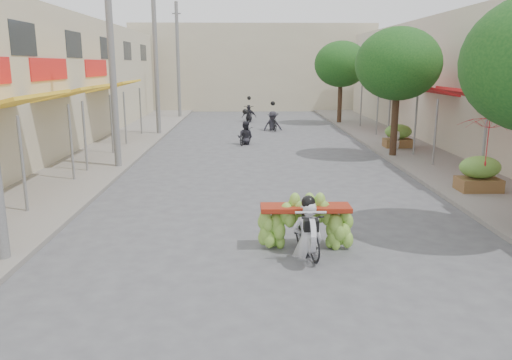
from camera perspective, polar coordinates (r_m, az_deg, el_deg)
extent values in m
plane|color=#55565B|center=(7.29, 4.74, -18.14)|extent=(120.00, 120.00, 0.00)
cube|color=gray|center=(22.42, -17.58, 2.92)|extent=(4.00, 60.00, 0.12)
cube|color=gray|center=(22.86, 18.47, 3.04)|extent=(4.00, 60.00, 0.12)
cube|color=yellow|center=(15.61, -25.79, 8.03)|extent=(1.77, 4.00, 0.53)
cylinder|color=slate|center=(13.83, -25.11, 1.42)|extent=(0.08, 0.08, 2.55)
cylinder|color=slate|center=(17.13, -20.36, 3.87)|extent=(0.08, 0.08, 2.55)
cube|color=yellow|center=(20.27, -20.00, 9.40)|extent=(1.77, 4.00, 0.53)
cylinder|color=slate|center=(18.44, -18.97, 4.58)|extent=(0.08, 0.08, 2.55)
cylinder|color=slate|center=(21.87, -16.17, 6.00)|extent=(0.08, 0.08, 2.55)
cube|color=red|center=(20.54, -22.56, 11.61)|extent=(0.10, 3.50, 0.80)
cube|color=yellow|center=(26.02, -15.80, 10.33)|extent=(1.77, 4.00, 0.53)
cylinder|color=slate|center=(24.19, -14.74, 6.71)|extent=(0.08, 0.08, 2.55)
cylinder|color=slate|center=(27.68, -13.04, 7.56)|extent=(0.08, 0.08, 2.55)
cube|color=red|center=(26.23, -17.82, 12.08)|extent=(0.10, 3.50, 0.80)
cube|color=#1E2328|center=(18.71, -25.13, 14.42)|extent=(0.08, 2.00, 1.10)
cube|color=#1E2328|center=(23.39, -20.15, 14.33)|extent=(0.08, 2.00, 1.10)
cube|color=#1E2328|center=(28.18, -16.85, 14.21)|extent=(0.08, 2.00, 1.10)
cube|color=#1E2328|center=(33.03, -14.52, 14.10)|extent=(0.08, 2.00, 1.10)
cube|color=#1E2328|center=(37.92, -12.78, 14.00)|extent=(0.08, 2.00, 1.10)
cube|color=#B11719|center=(18.02, 24.77, 8.63)|extent=(1.77, 4.20, 0.53)
cylinder|color=slate|center=(16.12, 24.55, 2.97)|extent=(0.08, 0.08, 2.55)
cylinder|color=slate|center=(19.57, 19.80, 4.96)|extent=(0.08, 0.08, 2.55)
cube|color=#B11719|center=(23.56, 18.42, 9.93)|extent=(1.77, 4.20, 0.53)
cylinder|color=slate|center=(21.62, 17.74, 5.82)|extent=(0.08, 0.08, 2.55)
cylinder|color=slate|center=(25.22, 14.97, 6.94)|extent=(0.08, 0.08, 2.55)
cube|color=#B11719|center=(29.28, 14.48, 10.66)|extent=(1.77, 4.20, 0.53)
cylinder|color=slate|center=(27.33, 13.70, 7.46)|extent=(0.08, 0.08, 2.55)
cylinder|color=slate|center=(31.00, 11.91, 8.17)|extent=(0.08, 0.08, 2.55)
cube|color=beige|center=(44.20, -0.37, 12.71)|extent=(20.00, 6.00, 7.00)
cylinder|color=slate|center=(18.79, -16.17, 13.26)|extent=(0.24, 0.24, 8.00)
cylinder|color=slate|center=(27.60, -11.37, 13.29)|extent=(0.24, 0.24, 8.00)
cylinder|color=slate|center=(36.50, -8.90, 13.27)|extent=(0.24, 0.24, 8.00)
cube|color=slate|center=(36.66, -9.09, 18.28)|extent=(0.60, 0.08, 0.08)
cylinder|color=#3A2719|center=(21.21, 15.57, 6.71)|extent=(0.28, 0.28, 3.20)
ellipsoid|color=#1D4F18|center=(21.10, 15.95, 12.66)|extent=(3.40, 3.40, 2.90)
cylinder|color=#3A2719|center=(32.84, 9.56, 9.10)|extent=(0.28, 0.28, 3.20)
ellipsoid|color=#1D4F18|center=(32.77, 9.71, 12.93)|extent=(3.40, 3.40, 2.90)
cube|color=brown|center=(16.15, 24.08, -0.25)|extent=(1.20, 0.80, 0.50)
ellipsoid|color=#649B3A|center=(16.04, 24.27, 1.77)|extent=(1.20, 0.88, 0.66)
cube|color=brown|center=(23.50, 15.88, 4.24)|extent=(1.20, 0.80, 0.50)
ellipsoid|color=#649B3A|center=(23.42, 15.97, 5.64)|extent=(1.20, 0.88, 0.66)
imported|color=black|center=(10.17, 5.87, -5.91)|extent=(0.76, 1.68, 0.96)
cylinder|color=silver|center=(9.51, 6.36, -6.37)|extent=(0.10, 0.66, 0.66)
cube|color=black|center=(9.55, 6.31, -5.15)|extent=(0.28, 0.22, 0.22)
cylinder|color=silver|center=(9.58, 6.27, -3.71)|extent=(0.60, 0.05, 0.05)
cube|color=maroon|center=(10.38, 5.68, -3.18)|extent=(1.86, 0.55, 0.10)
imported|color=silver|center=(9.92, 5.99, -2.33)|extent=(0.61, 0.45, 1.70)
sphere|color=black|center=(9.71, 6.13, 2.28)|extent=(0.28, 0.28, 0.28)
imported|color=#B41821|center=(15.45, 25.31, 6.71)|extent=(1.94, 1.94, 1.59)
imported|color=white|center=(23.00, 15.67, 5.49)|extent=(0.92, 0.87, 1.62)
imported|color=black|center=(24.16, -1.24, 5.02)|extent=(0.95, 1.49, 0.78)
imported|color=#2A2931|center=(24.07, -1.24, 6.75)|extent=(0.91, 0.72, 1.65)
sphere|color=black|center=(24.03, -1.25, 7.83)|extent=(0.26, 0.26, 0.26)
imported|color=black|center=(29.27, 1.92, 6.72)|extent=(0.84, 1.91, 1.09)
imported|color=#2A2931|center=(29.21, 1.93, 7.86)|extent=(1.14, 0.73, 1.65)
sphere|color=black|center=(29.17, 1.94, 8.75)|extent=(0.26, 0.26, 0.26)
imported|color=black|center=(33.90, -0.80, 7.53)|extent=(0.76, 1.83, 1.01)
imported|color=#2A2931|center=(33.85, -0.80, 8.58)|extent=(0.99, 0.60, 1.65)
sphere|color=black|center=(33.82, -0.80, 9.35)|extent=(0.26, 0.26, 0.26)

